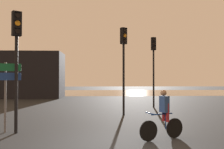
% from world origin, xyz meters
% --- Properties ---
extents(ground_plane, '(120.00, 120.00, 0.00)m').
position_xyz_m(ground_plane, '(0.00, 0.00, 0.00)').
color(ground_plane, black).
extents(water_strip, '(80.00, 16.00, 0.01)m').
position_xyz_m(water_strip, '(0.00, 29.65, 0.00)').
color(water_strip, '#9E937F').
rests_on(water_strip, ground).
extents(traffic_light_near_left, '(0.40, 0.42, 4.46)m').
position_xyz_m(traffic_light_near_left, '(-3.13, 1.97, 3.10)').
color(traffic_light_near_left, black).
rests_on(traffic_light_near_left, ground).
extents(traffic_light_center, '(0.40, 0.42, 4.80)m').
position_xyz_m(traffic_light_center, '(1.20, 6.37, 3.32)').
color(traffic_light_center, black).
rests_on(traffic_light_center, ground).
extents(traffic_light_far_right, '(0.33, 0.35, 4.91)m').
position_xyz_m(traffic_light_far_right, '(3.62, 10.04, 3.38)').
color(traffic_light_far_right, black).
rests_on(traffic_light_far_right, ground).
extents(direction_sign_post, '(1.06, 0.34, 2.60)m').
position_xyz_m(direction_sign_post, '(-3.56, 2.08, 1.79)').
color(direction_sign_post, slate).
rests_on(direction_sign_post, ground).
extents(cyclist, '(1.58, 0.78, 1.62)m').
position_xyz_m(cyclist, '(2.02, 0.83, 0.82)').
color(cyclist, black).
rests_on(cyclist, ground).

